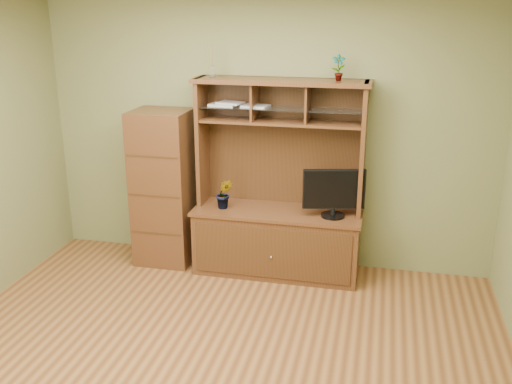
% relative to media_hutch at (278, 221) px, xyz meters
% --- Properties ---
extents(room, '(4.54, 4.04, 2.74)m').
position_rel_media_hutch_xyz_m(room, '(-0.18, -1.73, 0.83)').
color(room, brown).
rests_on(room, ground).
extents(media_hutch, '(1.66, 0.61, 1.90)m').
position_rel_media_hutch_xyz_m(media_hutch, '(0.00, 0.00, 0.00)').
color(media_hutch, '#402212').
rests_on(media_hutch, room).
extents(monitor, '(0.58, 0.22, 0.46)m').
position_rel_media_hutch_xyz_m(monitor, '(0.54, -0.08, 0.37)').
color(monitor, black).
rests_on(monitor, media_hutch).
extents(orchid_plant, '(0.18, 0.16, 0.30)m').
position_rel_media_hutch_xyz_m(orchid_plant, '(-0.52, -0.08, 0.28)').
color(orchid_plant, '#27511B').
rests_on(orchid_plant, media_hutch).
extents(top_plant, '(0.14, 0.11, 0.24)m').
position_rel_media_hutch_xyz_m(top_plant, '(0.52, 0.08, 1.50)').
color(top_plant, '#2A6423').
rests_on(top_plant, media_hutch).
extents(reed_diffuser, '(0.06, 0.06, 0.30)m').
position_rel_media_hutch_xyz_m(reed_diffuser, '(-0.66, 0.08, 1.50)').
color(reed_diffuser, silver).
rests_on(reed_diffuser, media_hutch).
extents(magazines, '(0.59, 0.23, 0.04)m').
position_rel_media_hutch_xyz_m(magazines, '(-0.43, 0.08, 1.13)').
color(magazines, '#BCBCC1').
rests_on(magazines, media_hutch).
extents(side_cabinet, '(0.56, 0.51, 1.58)m').
position_rel_media_hutch_xyz_m(side_cabinet, '(-1.18, -0.00, 0.27)').
color(side_cabinet, '#402212').
rests_on(side_cabinet, room).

